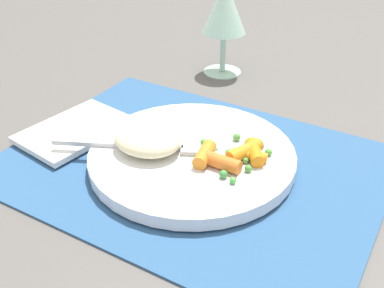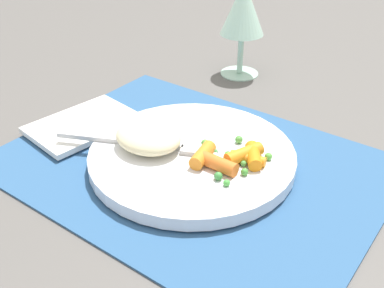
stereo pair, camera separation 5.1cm
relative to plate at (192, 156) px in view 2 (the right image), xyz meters
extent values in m
plane|color=#565451|center=(0.00, 0.00, -0.01)|extent=(2.40, 2.40, 0.00)
cube|color=#2D5684|center=(0.00, 0.00, -0.01)|extent=(0.46, 0.34, 0.01)
cylinder|color=white|center=(0.00, 0.00, 0.00)|extent=(0.26, 0.26, 0.02)
ellipsoid|color=beige|center=(-0.05, -0.02, 0.02)|extent=(0.09, 0.07, 0.03)
cylinder|color=orange|center=(0.05, -0.01, 0.02)|extent=(0.05, 0.02, 0.02)
cylinder|color=orange|center=(0.06, 0.02, 0.02)|extent=(0.03, 0.05, 0.02)
cylinder|color=orange|center=(0.07, 0.02, 0.01)|extent=(0.04, 0.02, 0.01)
cylinder|color=orange|center=(0.02, -0.01, 0.02)|extent=(0.03, 0.05, 0.02)
cylinder|color=orange|center=(0.07, 0.02, 0.02)|extent=(0.04, 0.04, 0.02)
sphere|color=#4B9C43|center=(0.07, 0.01, 0.01)|extent=(0.01, 0.01, 0.01)
sphere|color=green|center=(0.06, -0.01, 0.01)|extent=(0.01, 0.01, 0.01)
sphere|color=#3F9142|center=(0.06, -0.03, 0.01)|extent=(0.01, 0.01, 0.01)
sphere|color=green|center=(0.08, -0.01, 0.01)|extent=(0.01, 0.01, 0.01)
sphere|color=#55AA3F|center=(0.08, 0.04, 0.01)|extent=(0.01, 0.01, 0.01)
sphere|color=green|center=(0.05, -0.01, 0.01)|extent=(0.01, 0.01, 0.01)
sphere|color=green|center=(0.07, -0.03, 0.01)|extent=(0.01, 0.01, 0.01)
sphere|color=#3E8F43|center=(0.03, 0.01, 0.01)|extent=(0.01, 0.01, 0.01)
sphere|color=#4D9535|center=(0.01, 0.02, 0.01)|extent=(0.01, 0.01, 0.01)
sphere|color=#4E983F|center=(0.08, 0.02, 0.01)|extent=(0.01, 0.01, 0.01)
sphere|color=green|center=(0.04, 0.01, 0.01)|extent=(0.01, 0.01, 0.01)
sphere|color=#509B40|center=(0.04, 0.05, 0.01)|extent=(0.01, 0.01, 0.01)
cube|color=silver|center=(0.01, 0.00, 0.01)|extent=(0.05, 0.03, 0.01)
cube|color=silver|center=(-0.09, -0.04, 0.01)|extent=(0.15, 0.08, 0.01)
cylinder|color=#B2E0CC|center=(-0.10, 0.28, -0.01)|extent=(0.07, 0.07, 0.00)
cylinder|color=#B2E0CC|center=(-0.10, 0.28, 0.02)|extent=(0.01, 0.01, 0.07)
cone|color=#B2E0CC|center=(-0.10, 0.28, 0.10)|extent=(0.07, 0.07, 0.09)
cube|color=white|center=(-0.17, -0.02, 0.00)|extent=(0.12, 0.16, 0.01)
camera|label=1|loc=(0.25, -0.42, 0.32)|focal=44.19mm
camera|label=2|loc=(0.29, -0.39, 0.32)|focal=44.19mm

